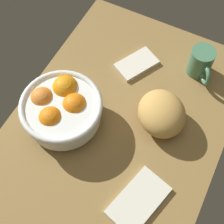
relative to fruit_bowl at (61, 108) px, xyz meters
The scene contains 6 objects.
ground_plane 17.64cm from the fruit_bowl, 115.52° to the left, with size 78.33×57.14×3.00cm, color olive.
fruit_bowl is the anchor object (origin of this frame).
bread_loaf 27.00cm from the fruit_bowl, 114.94° to the left, with size 14.42×12.79×9.20cm, color tan.
napkin_folded 28.55cm from the fruit_bowl, 158.14° to the left, with size 12.48×7.27×1.21cm, color silver.
napkin_spare 31.27cm from the fruit_bowl, 67.89° to the left, with size 15.82×9.05×1.08cm, color silver.
mug 42.96cm from the fruit_bowl, 139.02° to the left, with size 10.30×8.58×8.95cm.
Camera 1 is at (38.24, 16.79, 81.86)cm, focal length 52.14 mm.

